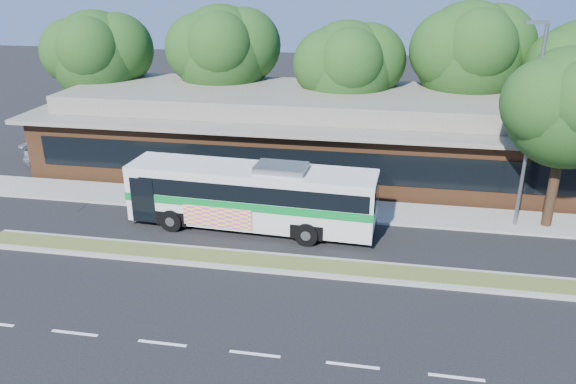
% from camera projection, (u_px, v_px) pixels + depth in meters
% --- Properties ---
extents(ground, '(120.00, 120.00, 0.00)m').
position_uv_depth(ground, '(284.00, 273.00, 21.78)').
color(ground, black).
rests_on(ground, ground).
extents(median_strip, '(26.00, 1.10, 0.15)m').
position_uv_depth(median_strip, '(287.00, 264.00, 22.30)').
color(median_strip, '#3F4D20').
rests_on(median_strip, ground).
extents(sidewalk, '(44.00, 2.60, 0.12)m').
position_uv_depth(sidewalk, '(308.00, 207.00, 27.61)').
color(sidewalk, gray).
rests_on(sidewalk, ground).
extents(parking_lot, '(14.00, 12.00, 0.01)m').
position_uv_depth(parking_lot, '(22.00, 164.00, 33.87)').
color(parking_lot, black).
rests_on(parking_lot, ground).
extents(plaza_building, '(33.20, 11.20, 4.45)m').
position_uv_depth(plaza_building, '(325.00, 131.00, 32.86)').
color(plaza_building, brown).
rests_on(plaza_building, ground).
extents(lamp_post, '(0.93, 0.18, 9.07)m').
position_uv_depth(lamp_post, '(530.00, 122.00, 23.87)').
color(lamp_post, slate).
rests_on(lamp_post, ground).
extents(tree_bg_a, '(6.47, 5.80, 8.63)m').
position_uv_depth(tree_bg_a, '(103.00, 54.00, 35.82)').
color(tree_bg_a, black).
rests_on(tree_bg_a, ground).
extents(tree_bg_b, '(6.69, 6.00, 9.00)m').
position_uv_depth(tree_bg_b, '(229.00, 51.00, 35.32)').
color(tree_bg_b, black).
rests_on(tree_bg_b, ground).
extents(tree_bg_c, '(6.24, 5.60, 8.26)m').
position_uv_depth(tree_bg_c, '(354.00, 66.00, 33.30)').
color(tree_bg_c, black).
rests_on(tree_bg_c, ground).
extents(tree_bg_d, '(6.91, 6.20, 9.37)m').
position_uv_depth(tree_bg_d, '(477.00, 52.00, 32.76)').
color(tree_bg_d, black).
rests_on(tree_bg_d, ground).
extents(transit_bus, '(11.24, 3.02, 3.12)m').
position_uv_depth(transit_bus, '(252.00, 192.00, 24.96)').
color(transit_bus, silver).
rests_on(transit_bus, ground).
extents(sedan, '(5.37, 2.66, 1.50)m').
position_uv_depth(sedan, '(67.00, 157.00, 32.81)').
color(sedan, silver).
rests_on(sedan, ground).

